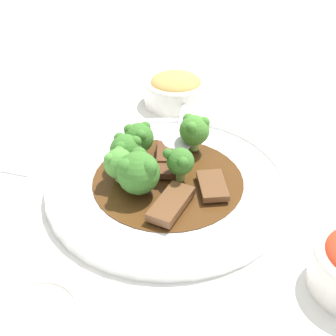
# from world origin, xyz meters

# --- Properties ---
(ground_plane) EXTENTS (4.00, 4.00, 0.00)m
(ground_plane) POSITION_xyz_m (0.00, 0.00, 0.00)
(ground_plane) COLOR white
(main_plate) EXTENTS (0.31, 0.31, 0.02)m
(main_plate) POSITION_xyz_m (0.00, 0.00, 0.01)
(main_plate) COLOR white
(main_plate) RESTS_ON ground_plane
(beef_strip_0) EXTENTS (0.05, 0.08, 0.01)m
(beef_strip_0) POSITION_xyz_m (-0.02, 0.06, 0.02)
(beef_strip_0) COLOR brown
(beef_strip_0) RESTS_ON main_plate
(beef_strip_1) EXTENTS (0.05, 0.06, 0.01)m
(beef_strip_1) POSITION_xyz_m (-0.06, 0.01, 0.02)
(beef_strip_1) COLOR brown
(beef_strip_1) RESTS_ON main_plate
(beef_strip_2) EXTENTS (0.04, 0.05, 0.01)m
(beef_strip_2) POSITION_xyz_m (0.01, -0.04, 0.02)
(beef_strip_2) COLOR #56331E
(beef_strip_2) RESTS_ON main_plate
(beef_strip_3) EXTENTS (0.06, 0.04, 0.01)m
(beef_strip_3) POSITION_xyz_m (0.02, -0.01, 0.02)
(beef_strip_3) COLOR #56331E
(beef_strip_3) RESTS_ON main_plate
(broccoli_floret_0) EXTENTS (0.03, 0.03, 0.04)m
(broccoli_floret_0) POSITION_xyz_m (-0.02, 0.00, 0.05)
(broccoli_floret_0) COLOR #8EB756
(broccoli_floret_0) RESTS_ON main_plate
(broccoli_floret_1) EXTENTS (0.05, 0.05, 0.05)m
(broccoli_floret_1) POSITION_xyz_m (0.03, 0.03, 0.05)
(broccoli_floret_1) COLOR #7FA84C
(broccoli_floret_1) RESTS_ON main_plate
(broccoli_floret_2) EXTENTS (0.04, 0.04, 0.05)m
(broccoli_floret_2) POSITION_xyz_m (0.06, -0.01, 0.05)
(broccoli_floret_2) COLOR #8EB756
(broccoli_floret_2) RESTS_ON main_plate
(broccoli_floret_3) EXTENTS (0.04, 0.04, 0.05)m
(broccoli_floret_3) POSITION_xyz_m (0.05, -0.04, 0.05)
(broccoli_floret_3) COLOR #8EB756
(broccoli_floret_3) RESTS_ON main_plate
(broccoli_floret_4) EXTENTS (0.04, 0.04, 0.04)m
(broccoli_floret_4) POSITION_xyz_m (0.06, 0.02, 0.04)
(broccoli_floret_4) COLOR #8EB756
(broccoli_floret_4) RESTS_ON main_plate
(broccoli_floret_5) EXTENTS (0.04, 0.04, 0.05)m
(broccoli_floret_5) POSITION_xyz_m (-0.02, -0.07, 0.05)
(broccoli_floret_5) COLOR #7FA84C
(broccoli_floret_5) RESTS_ON main_plate
(serving_spoon) EXTENTS (0.05, 0.21, 0.01)m
(serving_spoon) POSITION_xyz_m (0.01, -0.09, 0.03)
(serving_spoon) COLOR silver
(serving_spoon) RESTS_ON main_plate
(side_bowl_appetizer) EXTENTS (0.11, 0.11, 0.05)m
(side_bowl_appetizer) POSITION_xyz_m (0.04, -0.23, 0.03)
(side_bowl_appetizer) COLOR white
(side_bowl_appetizer) RESTS_ON ground_plane
(sauce_dish) EXTENTS (0.08, 0.08, 0.01)m
(sauce_dish) POSITION_xyz_m (0.08, 0.22, 0.01)
(sauce_dish) COLOR white
(sauce_dish) RESTS_ON ground_plane
(paper_napkin) EXTENTS (0.11, 0.12, 0.01)m
(paper_napkin) POSITION_xyz_m (0.23, -0.04, 0.00)
(paper_napkin) COLOR white
(paper_napkin) RESTS_ON ground_plane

